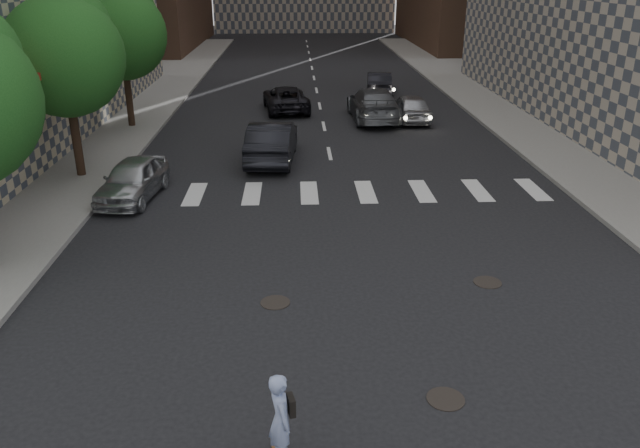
# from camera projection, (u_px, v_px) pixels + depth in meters

# --- Properties ---
(ground) EXTENTS (160.00, 160.00, 0.00)m
(ground) POSITION_uv_depth(u_px,v_px,m) (365.00, 328.00, 13.65)
(ground) COLOR black
(ground) RESTS_ON ground
(sidewalk_left) EXTENTS (13.00, 80.00, 0.15)m
(sidewalk_left) POSITION_uv_depth(u_px,v_px,m) (37.00, 123.00, 31.55)
(sidewalk_left) COLOR gray
(sidewalk_left) RESTS_ON ground
(sidewalk_right) EXTENTS (13.00, 80.00, 0.15)m
(sidewalk_right) POSITION_uv_depth(u_px,v_px,m) (599.00, 118.00, 32.68)
(sidewalk_right) COLOR gray
(sidewalk_right) RESTS_ON ground
(tree_b) EXTENTS (4.20, 4.20, 6.60)m
(tree_b) POSITION_uv_depth(u_px,v_px,m) (66.00, 51.00, 21.82)
(tree_b) COLOR #382619
(tree_b) RESTS_ON sidewalk_left
(tree_c) EXTENTS (4.20, 4.20, 6.60)m
(tree_c) POSITION_uv_depth(u_px,v_px,m) (123.00, 30.00, 29.22)
(tree_c) COLOR #382619
(tree_c) RESTS_ON sidewalk_left
(manhole_a) EXTENTS (0.70, 0.70, 0.02)m
(manhole_a) POSITION_uv_depth(u_px,v_px,m) (446.00, 399.00, 11.38)
(manhole_a) COLOR black
(manhole_a) RESTS_ON ground
(manhole_b) EXTENTS (0.70, 0.70, 0.02)m
(manhole_b) POSITION_uv_depth(u_px,v_px,m) (275.00, 302.00, 14.68)
(manhole_b) COLOR black
(manhole_b) RESTS_ON ground
(manhole_c) EXTENTS (0.70, 0.70, 0.02)m
(manhole_c) POSITION_uv_depth(u_px,v_px,m) (487.00, 282.00, 15.63)
(manhole_c) COLOR black
(manhole_c) RESTS_ON ground
(skateboarder) EXTENTS (0.51, 0.88, 1.70)m
(skateboarder) POSITION_uv_depth(u_px,v_px,m) (281.00, 419.00, 9.55)
(skateboarder) COLOR brown
(skateboarder) RESTS_ON ground
(silver_sedan) EXTENTS (2.10, 4.16, 1.36)m
(silver_sedan) POSITION_uv_depth(u_px,v_px,m) (133.00, 179.00, 21.14)
(silver_sedan) COLOR #B4B7BB
(silver_sedan) RESTS_ON ground
(traffic_car_a) EXTENTS (2.09, 5.08, 1.64)m
(traffic_car_a) POSITION_uv_depth(u_px,v_px,m) (272.00, 141.00, 25.27)
(traffic_car_a) COLOR black
(traffic_car_a) RESTS_ON ground
(traffic_car_b) EXTENTS (2.47, 5.74, 1.65)m
(traffic_car_b) POSITION_uv_depth(u_px,v_px,m) (373.00, 104.00, 32.23)
(traffic_car_b) COLOR #53565B
(traffic_car_b) RESTS_ON ground
(traffic_car_c) EXTENTS (2.81, 5.09, 1.35)m
(traffic_car_c) POSITION_uv_depth(u_px,v_px,m) (286.00, 99.00, 34.40)
(traffic_car_c) COLOR black
(traffic_car_c) RESTS_ON ground
(traffic_car_d) EXTENTS (1.81, 4.19, 1.41)m
(traffic_car_d) POSITION_uv_depth(u_px,v_px,m) (410.00, 107.00, 32.05)
(traffic_car_d) COLOR #A5A7AC
(traffic_car_d) RESTS_ON ground
(traffic_car_e) EXTENTS (1.88, 4.31, 1.38)m
(traffic_car_e) POSITION_uv_depth(u_px,v_px,m) (379.00, 83.00, 39.08)
(traffic_car_e) COLOR black
(traffic_car_e) RESTS_ON ground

